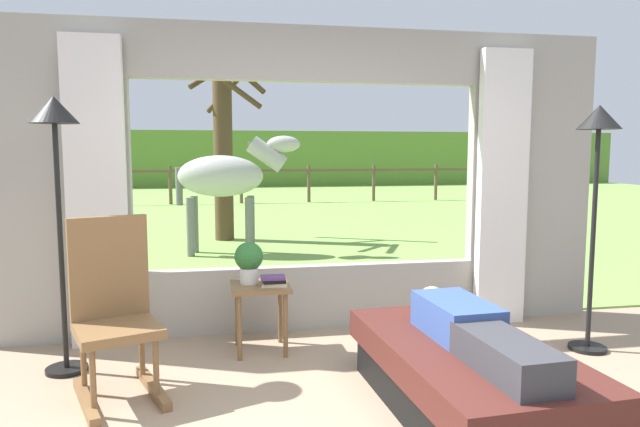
# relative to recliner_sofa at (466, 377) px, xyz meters

# --- Properties ---
(back_wall_with_window) EXTENTS (5.20, 0.12, 2.55)m
(back_wall_with_window) POSITION_rel_recliner_sofa_xyz_m (-0.62, 1.77, 1.03)
(back_wall_with_window) COLOR #9E998E
(back_wall_with_window) RESTS_ON ground_plane
(curtain_panel_left) EXTENTS (0.44, 0.10, 2.40)m
(curtain_panel_left) POSITION_rel_recliner_sofa_xyz_m (-2.31, 1.63, 0.98)
(curtain_panel_left) COLOR silver
(curtain_panel_left) RESTS_ON ground_plane
(curtain_panel_right) EXTENTS (0.44, 0.10, 2.40)m
(curtain_panel_right) POSITION_rel_recliner_sofa_xyz_m (1.07, 1.63, 0.98)
(curtain_panel_right) COLOR silver
(curtain_panel_right) RESTS_ON ground_plane
(outdoor_pasture_lawn) EXTENTS (36.00, 21.68, 0.02)m
(outdoor_pasture_lawn) POSITION_rel_recliner_sofa_xyz_m (-0.62, 12.67, -0.21)
(outdoor_pasture_lawn) COLOR #759E47
(outdoor_pasture_lawn) RESTS_ON ground_plane
(distant_hill_ridge) EXTENTS (36.00, 2.00, 2.40)m
(distant_hill_ridge) POSITION_rel_recliner_sofa_xyz_m (-0.62, 22.51, 0.98)
(distant_hill_ridge) COLOR olive
(distant_hill_ridge) RESTS_ON ground_plane
(recliner_sofa) EXTENTS (0.99, 1.75, 0.42)m
(recliner_sofa) POSITION_rel_recliner_sofa_xyz_m (0.00, 0.00, 0.00)
(recliner_sofa) COLOR black
(recliner_sofa) RESTS_ON ground_plane
(reclining_person) EXTENTS (0.37, 1.44, 0.22)m
(reclining_person) POSITION_rel_recliner_sofa_xyz_m (0.00, -0.05, 0.30)
(reclining_person) COLOR #334C8C
(reclining_person) RESTS_ON recliner_sofa
(rocking_chair) EXTENTS (0.66, 0.80, 1.12)m
(rocking_chair) POSITION_rel_recliner_sofa_xyz_m (-2.05, 0.68, 0.33)
(rocking_chair) COLOR brown
(rocking_chair) RESTS_ON ground_plane
(side_table) EXTENTS (0.44, 0.44, 0.52)m
(side_table) POSITION_rel_recliner_sofa_xyz_m (-1.09, 1.27, 0.21)
(side_table) COLOR brown
(side_table) RESTS_ON ground_plane
(potted_plant) EXTENTS (0.22, 0.22, 0.32)m
(potted_plant) POSITION_rel_recliner_sofa_xyz_m (-1.17, 1.33, 0.48)
(potted_plant) COLOR silver
(potted_plant) RESTS_ON side_table
(book_stack) EXTENTS (0.20, 0.16, 0.08)m
(book_stack) POSITION_rel_recliner_sofa_xyz_m (-0.99, 1.21, 0.34)
(book_stack) COLOR beige
(book_stack) RESTS_ON side_table
(floor_lamp_left) EXTENTS (0.32, 0.32, 1.89)m
(floor_lamp_left) POSITION_rel_recliner_sofa_xyz_m (-2.46, 1.12, 1.31)
(floor_lamp_left) COLOR black
(floor_lamp_left) RESTS_ON ground_plane
(floor_lamp_right) EXTENTS (0.32, 0.32, 1.87)m
(floor_lamp_right) POSITION_rel_recliner_sofa_xyz_m (1.40, 0.83, 1.29)
(floor_lamp_right) COLOR black
(floor_lamp_right) RESTS_ON ground_plane
(horse) EXTENTS (1.82, 0.75, 1.73)m
(horse) POSITION_rel_recliner_sofa_xyz_m (-1.23, 5.41, 0.94)
(horse) COLOR #B2B2AD
(horse) RESTS_ON outdoor_pasture_lawn
(pasture_tree) EXTENTS (1.40, 1.52, 3.31)m
(pasture_tree) POSITION_rel_recliner_sofa_xyz_m (-1.23, 6.82, 1.46)
(pasture_tree) COLOR #4C3823
(pasture_tree) RESTS_ON outdoor_pasture_lawn
(pasture_fence_line) EXTENTS (16.10, 0.10, 1.10)m
(pasture_fence_line) POSITION_rel_recliner_sofa_xyz_m (-0.62, 13.75, 0.53)
(pasture_fence_line) COLOR brown
(pasture_fence_line) RESTS_ON outdoor_pasture_lawn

